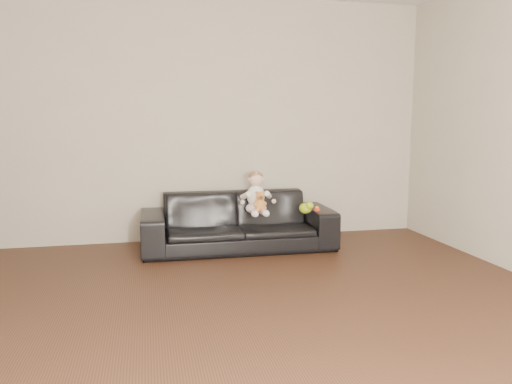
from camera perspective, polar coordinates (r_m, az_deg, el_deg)
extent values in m
plane|color=#3C2215|center=(3.01, -0.26, -17.44)|extent=(5.50, 5.50, 0.00)
plane|color=#B6AD99|center=(5.44, -6.45, 8.14)|extent=(5.00, 0.00, 5.00)
imported|color=black|center=(5.09, -2.07, -3.36)|extent=(1.94, 0.78, 0.56)
ellipsoid|color=#F4CFCE|center=(5.01, 0.00, -1.84)|extent=(0.22, 0.20, 0.11)
ellipsoid|color=white|center=(5.00, -0.03, -0.43)|extent=(0.19, 0.16, 0.22)
sphere|color=beige|center=(4.96, 0.00, 1.51)|extent=(0.15, 0.15, 0.14)
ellipsoid|color=#8C603F|center=(4.97, -0.02, 1.77)|extent=(0.15, 0.15, 0.10)
cylinder|color=#F4CFCE|center=(4.87, -0.16, -2.34)|extent=(0.07, 0.18, 0.07)
cylinder|color=#F4CFCE|center=(4.89, 0.85, -2.30)|extent=(0.07, 0.18, 0.07)
sphere|color=white|center=(4.78, -0.03, -2.55)|extent=(0.06, 0.06, 0.06)
sphere|color=white|center=(4.80, 1.20, -2.50)|extent=(0.06, 0.06, 0.06)
cylinder|color=white|center=(4.93, -1.21, -0.40)|extent=(0.06, 0.15, 0.10)
cylinder|color=white|center=(4.98, 1.37, -0.32)|extent=(0.06, 0.15, 0.10)
ellipsoid|color=#C67D38|center=(4.87, 0.46, -1.45)|extent=(0.12, 0.10, 0.12)
sphere|color=#C67D38|center=(4.84, 0.50, -0.44)|extent=(0.09, 0.09, 0.08)
sphere|color=#C67D38|center=(4.84, 0.14, -0.07)|extent=(0.04, 0.04, 0.03)
sphere|color=#C67D38|center=(4.85, 0.81, -0.05)|extent=(0.04, 0.04, 0.03)
sphere|color=#593819|center=(4.81, 0.59, -0.60)|extent=(0.04, 0.04, 0.03)
ellipsoid|color=#A9CF18|center=(5.04, 5.68, -1.86)|extent=(0.18, 0.19, 0.11)
sphere|color=red|center=(5.08, 6.99, -2.05)|extent=(0.08, 0.08, 0.06)
cylinder|color=#1B1EDF|center=(5.18, 6.38, -2.12)|extent=(0.10, 0.10, 0.01)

